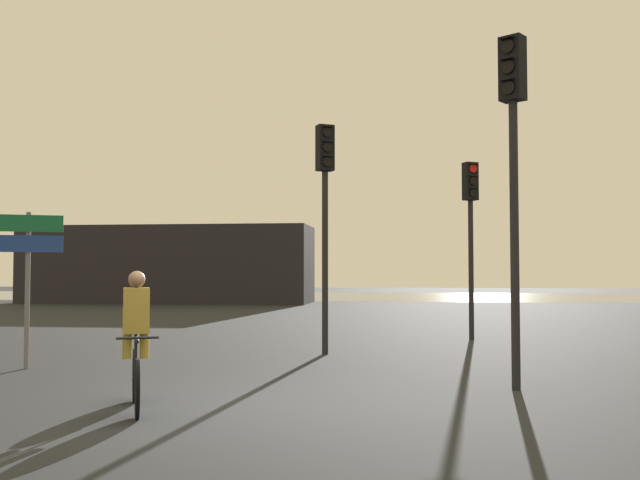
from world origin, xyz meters
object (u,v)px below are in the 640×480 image
(traffic_light_near_right, at_px, (513,145))
(cyclist, at_px, (136,339))
(traffic_light_far_right, at_px, (471,216))
(direction_sign_post, at_px, (28,260))
(traffic_light_center, at_px, (325,195))
(distant_building, at_px, (169,265))

(traffic_light_near_right, relative_size, cyclist, 3.01)
(traffic_light_far_right, bearing_deg, direction_sign_post, 11.04)
(traffic_light_center, xyz_separation_m, traffic_light_far_right, (3.10, 3.35, -0.18))
(cyclist, bearing_deg, distant_building, -94.85)
(traffic_light_near_right, height_order, traffic_light_far_right, traffic_light_near_right)
(distant_building, relative_size, traffic_light_near_right, 2.98)
(traffic_light_near_right, height_order, cyclist, traffic_light_near_right)
(distant_building, relative_size, direction_sign_post, 5.59)
(traffic_light_center, distance_m, traffic_light_near_right, 4.86)
(traffic_light_center, bearing_deg, traffic_light_far_right, -160.82)
(distant_building, bearing_deg, cyclist, -71.85)
(traffic_light_far_right, distance_m, cyclist, 10.40)
(distant_building, distance_m, direction_sign_post, 24.68)
(direction_sign_post, height_order, cyclist, direction_sign_post)
(distant_building, bearing_deg, direction_sign_post, -76.44)
(traffic_light_near_right, bearing_deg, distant_building, -26.77)
(traffic_light_near_right, height_order, direction_sign_post, traffic_light_near_right)
(direction_sign_post, distance_m, cyclist, 4.46)
(traffic_light_near_right, xyz_separation_m, traffic_light_far_right, (0.05, 7.12, -0.44))
(traffic_light_center, height_order, traffic_light_near_right, traffic_light_near_right)
(traffic_light_far_right, bearing_deg, distant_building, -79.53)
(traffic_light_center, height_order, traffic_light_far_right, traffic_light_center)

